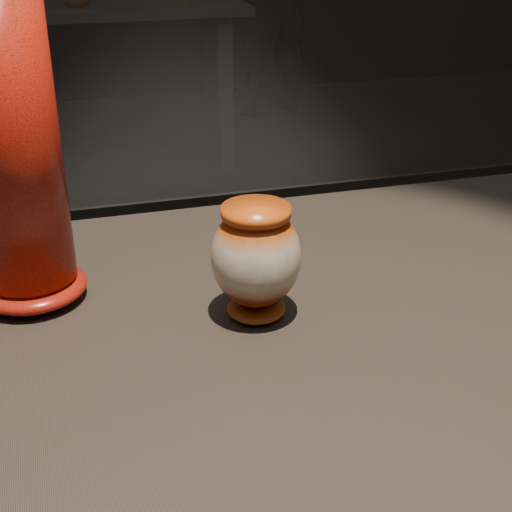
% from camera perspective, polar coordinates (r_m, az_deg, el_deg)
% --- Properties ---
extents(display_plinth, '(2.00, 0.80, 0.90)m').
position_cam_1_polar(display_plinth, '(1.09, 3.08, -17.14)').
color(display_plinth, black).
rests_on(display_plinth, ground).
extents(main_vase, '(0.14, 0.14, 0.15)m').
position_cam_1_polar(main_vase, '(0.88, -0.00, -0.16)').
color(main_vase, '#691F09').
rests_on(main_vase, display_plinth).
extents(tall_vase, '(0.15, 0.15, 0.45)m').
position_cam_1_polar(tall_vase, '(0.92, -19.04, 8.57)').
color(tall_vase, red).
rests_on(tall_vase, display_plinth).
extents(back_shelf, '(2.00, 0.60, 0.90)m').
position_cam_1_polar(back_shelf, '(4.13, -15.25, 15.07)').
color(back_shelf, black).
rests_on(back_shelf, ground).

